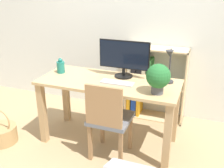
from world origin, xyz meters
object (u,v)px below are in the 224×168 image
at_px(vase, 61,67).
at_px(basket, 2,133).
at_px(monitor, 124,57).
at_px(keyboard, 117,83).
at_px(desk_lamp, 169,64).
at_px(bookshelf, 145,83).
at_px(potted_plant, 158,77).
at_px(chair, 109,118).

xyz_separation_m(vase, basket, (-0.53, -0.49, -0.71)).
height_order(monitor, keyboard, monitor).
bearing_deg(basket, desk_lamp, 17.73).
distance_m(monitor, desk_lamp, 0.49).
xyz_separation_m(keyboard, vase, (-0.71, 0.09, 0.07)).
bearing_deg(keyboard, vase, 172.67).
xyz_separation_m(desk_lamp, bookshelf, (-0.37, 0.63, -0.49)).
relative_size(monitor, basket, 1.34).
bearing_deg(bookshelf, keyboard, -98.40).
height_order(desk_lamp, potted_plant, desk_lamp).
bearing_deg(desk_lamp, bookshelf, 120.73).
bearing_deg(monitor, potted_plant, -36.46).
bearing_deg(keyboard, chair, -90.53).
bearing_deg(potted_plant, monitor, 143.54).
bearing_deg(vase, monitor, 10.13).
bearing_deg(desk_lamp, monitor, 172.43).
xyz_separation_m(monitor, desk_lamp, (0.49, -0.06, -0.00)).
distance_m(chair, basket, 1.30).
xyz_separation_m(desk_lamp, potted_plant, (-0.06, -0.26, -0.06)).
bearing_deg(vase, basket, -137.29).
distance_m(keyboard, desk_lamp, 0.55).
bearing_deg(bookshelf, desk_lamp, -59.27).
relative_size(potted_plant, basket, 0.69).
distance_m(desk_lamp, bookshelf, 0.88).
bearing_deg(bookshelf, chair, -96.56).
relative_size(bookshelf, basket, 2.29).
xyz_separation_m(potted_plant, bookshelf, (-0.32, 0.88, -0.43)).
relative_size(monitor, vase, 3.24).
xyz_separation_m(keyboard, desk_lamp, (0.49, 0.15, 0.21)).
bearing_deg(vase, keyboard, -7.33).
bearing_deg(chair, bookshelf, 87.02).
relative_size(keyboard, potted_plant, 1.20).
relative_size(monitor, desk_lamp, 1.52).
relative_size(potted_plant, bookshelf, 0.30).
bearing_deg(bookshelf, basket, -138.97).
xyz_separation_m(potted_plant, basket, (-1.67, -0.30, -0.79)).
distance_m(potted_plant, bookshelf, 1.03).
bearing_deg(chair, keyboard, 93.05).
relative_size(potted_plant, chair, 0.34).
relative_size(monitor, bookshelf, 0.58).
distance_m(keyboard, basket, 1.45).
xyz_separation_m(monitor, bookshelf, (0.12, 0.56, -0.50)).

